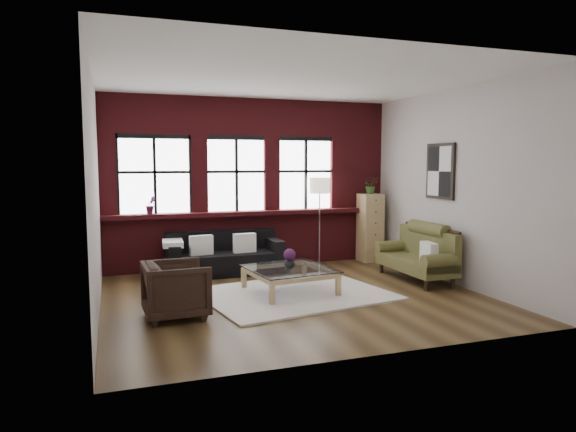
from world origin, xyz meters
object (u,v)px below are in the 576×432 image
object	(u,v)px
drawer_chest	(370,228)
floor_lamp	(320,218)
vintage_settee	(415,254)
armchair	(176,290)
vase	(290,263)
dark_sofa	(225,253)
coffee_table	(290,281)

from	to	relation	value
drawer_chest	floor_lamp	distance (m)	1.14
vintage_settee	armchair	world-z (taller)	vintage_settee
vase	drawer_chest	size ratio (longest dim) A/B	0.12
dark_sofa	vase	xyz separation A→B (m)	(0.65, -1.68, 0.10)
armchair	drawer_chest	xyz separation A→B (m)	(4.19, 2.60, 0.32)
coffee_table	vase	bearing A→B (deg)	-135.00
coffee_table	drawer_chest	world-z (taller)	drawer_chest
drawer_chest	dark_sofa	bearing A→B (deg)	-175.82
coffee_table	floor_lamp	world-z (taller)	floor_lamp
coffee_table	vase	xyz separation A→B (m)	(-0.00, -0.00, 0.28)
coffee_table	drawer_chest	bearing A→B (deg)	38.51
vintage_settee	floor_lamp	bearing A→B (deg)	120.34
dark_sofa	floor_lamp	bearing A→B (deg)	6.10
vintage_settee	armchair	xyz separation A→B (m)	(-4.10, -0.82, -0.08)
vintage_settee	floor_lamp	size ratio (longest dim) A/B	0.90
dark_sofa	vintage_settee	size ratio (longest dim) A/B	1.23
vintage_settee	vase	bearing A→B (deg)	-176.85
armchair	drawer_chest	distance (m)	4.94
armchair	vase	world-z (taller)	armchair
armchair	floor_lamp	xyz separation A→B (m)	(3.07, 2.59, 0.56)
dark_sofa	vase	distance (m)	1.81
dark_sofa	coffee_table	world-z (taller)	dark_sofa
drawer_chest	floor_lamp	size ratio (longest dim) A/B	0.74
drawer_chest	coffee_table	bearing A→B (deg)	-141.49
vase	floor_lamp	xyz separation A→B (m)	(1.28, 1.89, 0.45)
coffee_table	armchair	bearing A→B (deg)	-158.74
vase	floor_lamp	bearing A→B (deg)	55.92
dark_sofa	drawer_chest	size ratio (longest dim) A/B	1.49
vintage_settee	vase	distance (m)	2.31
floor_lamp	armchair	bearing A→B (deg)	-139.90
armchair	vase	distance (m)	1.93
dark_sofa	armchair	bearing A→B (deg)	-115.72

